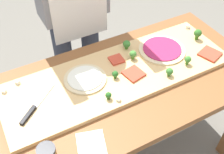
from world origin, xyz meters
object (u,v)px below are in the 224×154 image
(pizza_slice_near_left, at_px, (210,54))
(broccoli_floret_back_right, at_px, (198,34))
(chefs_knife, at_px, (34,108))
(pizza_whole_beet_magenta, at_px, (162,49))
(broccoli_floret_back_left, at_px, (115,75))
(pizza_slice_near_right, at_px, (116,60))
(cheese_crumble_a, at_px, (119,100))
(cheese_crumble_d, at_px, (4,91))
(broccoli_floret_front_left, at_px, (108,95))
(broccoli_floret_front_right, at_px, (133,54))
(broccoli_floret_center_right, at_px, (169,72))
(cheese_crumble_b, at_px, (17,82))
(broccoli_floret_front_mid, at_px, (188,60))
(pizza_slice_center, at_px, (134,74))
(pizza_whole_white_garlic, at_px, (85,79))
(recipe_note, at_px, (91,147))
(cheese_crumble_c, at_px, (188,26))
(broccoli_floret_back_mid, at_px, (127,44))
(prep_table, at_px, (117,98))

(pizza_slice_near_left, xyz_separation_m, broccoli_floret_back_right, (0.03, 0.15, 0.03))
(chefs_knife, height_order, broccoli_floret_back_right, broccoli_floret_back_right)
(pizza_whole_beet_magenta, xyz_separation_m, broccoli_floret_back_left, (-0.35, -0.07, 0.02))
(pizza_slice_near_right, distance_m, cheese_crumble_a, 0.29)
(pizza_slice_near_left, height_order, cheese_crumble_d, cheese_crumble_d)
(broccoli_floret_back_right, height_order, broccoli_floret_front_left, broccoli_floret_back_right)
(broccoli_floret_front_right, bearing_deg, broccoli_floret_center_right, -64.48)
(broccoli_floret_back_right, bearing_deg, pizza_whole_beet_magenta, 177.38)
(cheese_crumble_b, bearing_deg, broccoli_floret_front_mid, -18.76)
(chefs_knife, bearing_deg, cheese_crumble_a, -20.85)
(broccoli_floret_back_right, bearing_deg, cheese_crumble_d, 174.44)
(pizza_slice_near_right, bearing_deg, pizza_slice_near_left, -22.90)
(pizza_slice_center, distance_m, broccoli_floret_front_left, 0.21)
(pizza_whole_white_garlic, xyz_separation_m, broccoli_floret_back_left, (0.14, -0.06, 0.02))
(broccoli_floret_back_left, bearing_deg, recipe_note, -132.63)
(pizza_whole_beet_magenta, distance_m, pizza_slice_near_right, 0.28)
(pizza_whole_white_garlic, xyz_separation_m, broccoli_floret_front_left, (0.05, -0.17, 0.02))
(cheese_crumble_c, height_order, recipe_note, cheese_crumble_c)
(pizza_slice_near_right, xyz_separation_m, pizza_slice_near_left, (0.49, -0.21, 0.00))
(broccoli_floret_front_left, bearing_deg, broccoli_floret_back_mid, 47.18)
(pizza_slice_center, distance_m, pizza_slice_near_right, 0.14)
(broccoli_floret_front_left, relative_size, cheese_crumble_c, 1.88)
(pizza_slice_center, relative_size, cheese_crumble_a, 5.84)
(pizza_slice_near_left, xyz_separation_m, cheese_crumble_b, (-1.01, 0.29, 0.00))
(pizza_slice_near_left, xyz_separation_m, broccoli_floret_back_mid, (-0.39, 0.27, 0.02))
(chefs_knife, distance_m, pizza_slice_near_left, 0.99)
(recipe_note, bearing_deg, broccoli_floret_back_left, 47.37)
(prep_table, relative_size, pizza_whole_white_garlic, 7.10)
(broccoli_floret_back_mid, bearing_deg, cheese_crumble_d, -178.95)
(broccoli_floret_front_mid, height_order, broccoli_floret_back_left, broccoli_floret_front_mid)
(pizza_whole_white_garlic, relative_size, cheese_crumble_b, 11.46)
(pizza_slice_near_left, relative_size, broccoli_floret_back_mid, 1.92)
(pizza_whole_beet_magenta, bearing_deg, pizza_slice_center, -158.78)
(broccoli_floret_center_right, relative_size, cheese_crumble_b, 2.49)
(pizza_whole_beet_magenta, relative_size, pizza_whole_white_garlic, 1.21)
(broccoli_floret_center_right, height_order, broccoli_floret_front_left, broccoli_floret_center_right)
(chefs_knife, xyz_separation_m, cheese_crumble_d, (-0.10, 0.17, 0.00))
(pizza_slice_center, distance_m, broccoli_floret_center_right, 0.18)
(pizza_whole_beet_magenta, bearing_deg, pizza_slice_near_right, 170.42)
(pizza_slice_near_left, height_order, broccoli_floret_back_left, broccoli_floret_back_left)
(broccoli_floret_center_right, height_order, cheese_crumble_d, broccoli_floret_center_right)
(chefs_knife, relative_size, broccoli_floret_back_left, 5.13)
(pizza_slice_center, bearing_deg, broccoli_floret_front_mid, -12.50)
(pizza_slice_near_left, bearing_deg, prep_table, 173.32)
(pizza_slice_center, bearing_deg, broccoli_floret_back_left, 165.76)
(prep_table, relative_size, broccoli_floret_center_right, 32.72)
(broccoli_floret_front_right, bearing_deg, broccoli_floret_back_left, -151.85)
(broccoli_floret_front_right, height_order, cheese_crumble_b, broccoli_floret_front_right)
(broccoli_floret_back_right, height_order, broccoli_floret_back_left, broccoli_floret_back_right)
(broccoli_floret_back_mid, xyz_separation_m, cheese_crumble_b, (-0.63, 0.02, -0.02))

